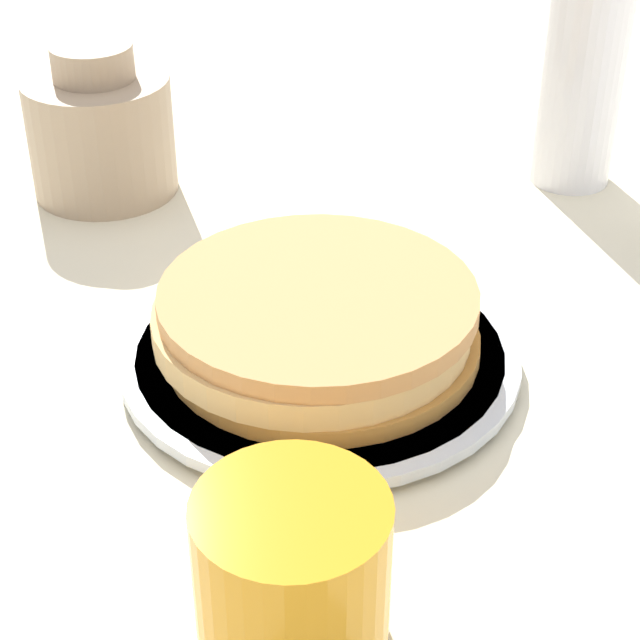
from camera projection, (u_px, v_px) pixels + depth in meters
ground_plane at (344, 374)px, 0.64m from camera, size 4.00×4.00×0.00m
plate at (320, 356)px, 0.64m from camera, size 0.24×0.24×0.01m
pancake_stack at (316, 319)px, 0.63m from camera, size 0.19×0.19×0.04m
juice_glass at (292, 575)px, 0.45m from camera, size 0.08×0.08×0.08m
cream_jug at (101, 130)px, 0.81m from camera, size 0.11×0.11×0.12m
water_bottle_near at (586, 48)px, 0.80m from camera, size 0.06×0.06×0.23m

